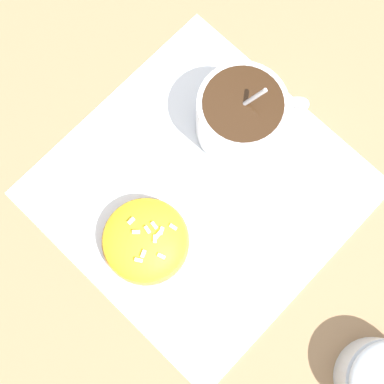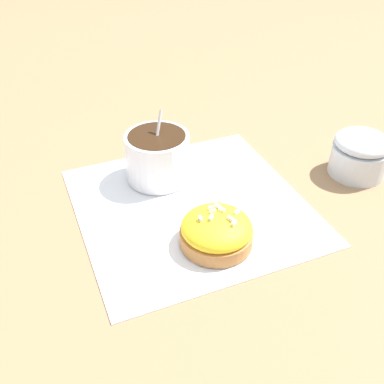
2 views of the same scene
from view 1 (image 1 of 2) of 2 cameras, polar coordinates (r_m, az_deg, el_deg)
ground_plane at (r=0.54m, az=0.91°, el=0.22°), size 3.00×3.00×0.00m
paper_napkin at (r=0.54m, az=0.91°, el=0.26°), size 0.31×0.31×0.00m
coffee_cup at (r=0.53m, az=5.34°, el=8.19°), size 0.10×0.09×0.10m
frosted_pastry at (r=0.51m, az=-5.00°, el=-5.17°), size 0.08×0.08×0.04m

